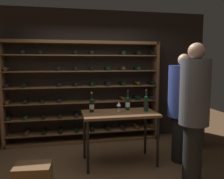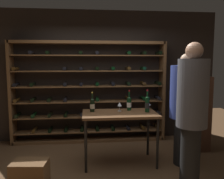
% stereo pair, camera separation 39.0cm
% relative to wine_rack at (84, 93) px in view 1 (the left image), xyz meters
% --- Properties ---
extents(ground_plane, '(9.39, 9.39, 0.00)m').
position_rel_wine_rack_xyz_m(ground_plane, '(0.23, -1.48, -1.06)').
color(ground_plane, brown).
extents(back_wall, '(5.23, 0.10, 2.83)m').
position_rel_wine_rack_xyz_m(back_wall, '(0.23, 0.21, 0.35)').
color(back_wall, black).
rests_on(back_wall, ground).
extents(wine_rack, '(3.27, 0.32, 2.15)m').
position_rel_wine_rack_xyz_m(wine_rack, '(0.00, 0.00, 0.00)').
color(wine_rack, brown).
rests_on(wine_rack, ground).
extents(tasting_table, '(1.24, 0.70, 0.88)m').
position_rel_wine_rack_xyz_m(tasting_table, '(0.49, -1.20, -0.28)').
color(tasting_table, brown).
rests_on(tasting_table, ground).
extents(person_guest_plum_blouse, '(0.41, 0.41, 1.98)m').
position_rel_wine_rack_xyz_m(person_guest_plum_blouse, '(1.35, -2.05, 0.04)').
color(person_guest_plum_blouse, black).
rests_on(person_guest_plum_blouse, ground).
extents(person_host_in_suit, '(0.50, 0.50, 1.86)m').
position_rel_wine_rack_xyz_m(person_host_in_suit, '(1.55, -1.35, -0.04)').
color(person_host_in_suit, black).
rests_on(person_host_in_suit, ground).
extents(wine_crate, '(0.51, 0.39, 0.35)m').
position_rel_wine_rack_xyz_m(wine_crate, '(-0.86, -1.82, -0.89)').
color(wine_crate, brown).
rests_on(wine_crate, ground).
extents(display_cabinet, '(0.44, 0.36, 1.45)m').
position_rel_wine_rack_xyz_m(display_cabinet, '(2.06, -0.74, -0.34)').
color(display_cabinet, '#4C2D1E').
rests_on(display_cabinet, ground).
extents(wine_bottle_amber_reserve, '(0.08, 0.08, 0.34)m').
position_rel_wine_rack_xyz_m(wine_bottle_amber_reserve, '(0.03, -1.08, -0.07)').
color(wine_bottle_amber_reserve, black).
rests_on(wine_bottle_amber_reserve, tasting_table).
extents(wine_bottle_black_capsule, '(0.08, 0.08, 0.36)m').
position_rel_wine_rack_xyz_m(wine_bottle_black_capsule, '(0.68, -1.02, -0.06)').
color(wine_bottle_black_capsule, black).
rests_on(wine_bottle_black_capsule, tasting_table).
extents(wine_bottle_green_slim, '(0.08, 0.08, 0.38)m').
position_rel_wine_rack_xyz_m(wine_bottle_green_slim, '(0.96, -1.19, -0.05)').
color(wine_bottle_green_slim, black).
rests_on(wine_bottle_green_slim, tasting_table).
extents(wine_glass_stemmed_center, '(0.09, 0.09, 0.14)m').
position_rel_wine_rack_xyz_m(wine_glass_stemmed_center, '(1.03, -0.99, -0.09)').
color(wine_glass_stemmed_center, silver).
rests_on(wine_glass_stemmed_center, tasting_table).
extents(wine_glass_stemmed_left, '(0.08, 0.08, 0.15)m').
position_rel_wine_rack_xyz_m(wine_glass_stemmed_left, '(0.50, -1.08, -0.07)').
color(wine_glass_stemmed_left, silver).
rests_on(wine_glass_stemmed_left, tasting_table).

